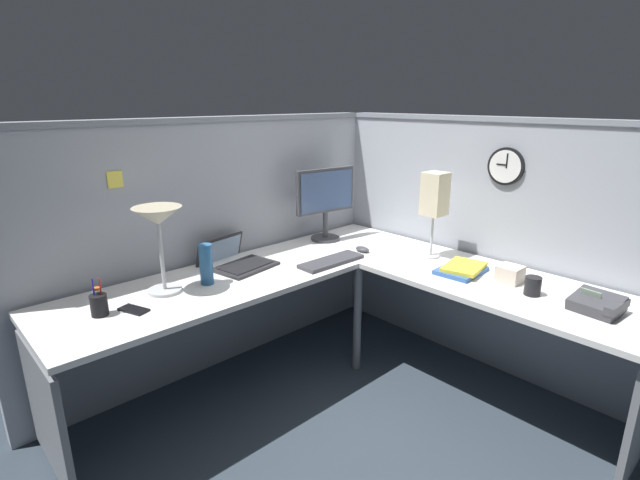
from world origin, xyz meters
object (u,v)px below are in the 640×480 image
at_px(thermos_flask, 206,264).
at_px(wall_clock, 506,166).
at_px(monitor, 326,199).
at_px(computer_mouse, 362,249).
at_px(desk_lamp_dome, 158,223).
at_px(coffee_mug, 533,286).
at_px(office_phone, 598,305).
at_px(tissue_box, 510,274).
at_px(desk_lamp_paper, 435,197).
at_px(pen_cup, 99,305).
at_px(cell_phone, 134,310).
at_px(book_stack, 462,269).
at_px(laptop, 234,261).
at_px(keyboard, 331,261).

distance_m(thermos_flask, wall_clock, 1.80).
distance_m(monitor, computer_mouse, 0.45).
distance_m(desk_lamp_dome, coffee_mug, 1.89).
relative_size(office_phone, tissue_box, 1.85).
height_order(desk_lamp_paper, coffee_mug, desk_lamp_paper).
distance_m(desk_lamp_dome, office_phone, 2.12).
xyz_separation_m(desk_lamp_paper, coffee_mug, (-0.13, -0.69, -0.34)).
relative_size(monitor, desk_lamp_paper, 0.94).
bearing_deg(wall_clock, office_phone, -118.12).
distance_m(coffee_mug, tissue_box, 0.18).
height_order(office_phone, wall_clock, wall_clock).
bearing_deg(office_phone, pen_cup, 137.72).
xyz_separation_m(cell_phone, wall_clock, (1.93, -0.80, 0.57)).
relative_size(computer_mouse, coffee_mug, 1.08).
height_order(book_stack, desk_lamp_paper, desk_lamp_paper).
bearing_deg(monitor, pen_cup, -174.08).
bearing_deg(coffee_mug, desk_lamp_dome, 135.72).
bearing_deg(tissue_box, pen_cup, 148.29).
relative_size(laptop, book_stack, 1.41).
xyz_separation_m(monitor, keyboard, (-0.31, -0.38, -0.28)).
relative_size(keyboard, computer_mouse, 4.13).
height_order(computer_mouse, pen_cup, pen_cup).
height_order(cell_phone, thermos_flask, thermos_flask).
bearing_deg(tissue_box, thermos_flask, 137.83).
relative_size(pen_cup, office_phone, 0.81).
relative_size(laptop, desk_lamp_dome, 0.97).
bearing_deg(cell_phone, laptop, -2.72).
height_order(monitor, coffee_mug, monitor).
height_order(desk_lamp_dome, office_phone, desk_lamp_dome).
height_order(laptop, wall_clock, wall_clock).
bearing_deg(office_phone, book_stack, 89.47).
xyz_separation_m(pen_cup, book_stack, (1.70, -0.84, -0.03)).
relative_size(computer_mouse, desk_lamp_paper, 0.20).
relative_size(keyboard, desk_lamp_dome, 0.97).
bearing_deg(office_phone, thermos_flask, 126.42).
bearing_deg(keyboard, cell_phone, 172.67).
distance_m(monitor, office_phone, 1.73).
bearing_deg(thermos_flask, office_phone, -53.58).
relative_size(keyboard, pen_cup, 2.39).
distance_m(pen_cup, book_stack, 1.90).
xyz_separation_m(computer_mouse, tissue_box, (0.19, -0.89, 0.03)).
bearing_deg(laptop, tissue_box, -53.26).
bearing_deg(thermos_flask, book_stack, -36.26).
relative_size(laptop, cell_phone, 3.01).
bearing_deg(pen_cup, computer_mouse, -7.08).
relative_size(book_stack, tissue_box, 2.56).
height_order(office_phone, coffee_mug, office_phone).
distance_m(monitor, thermos_flask, 1.06).
xyz_separation_m(monitor, desk_lamp_dome, (-1.24, -0.11, 0.07)).
xyz_separation_m(desk_lamp_dome, office_phone, (1.36, -1.60, -0.33)).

